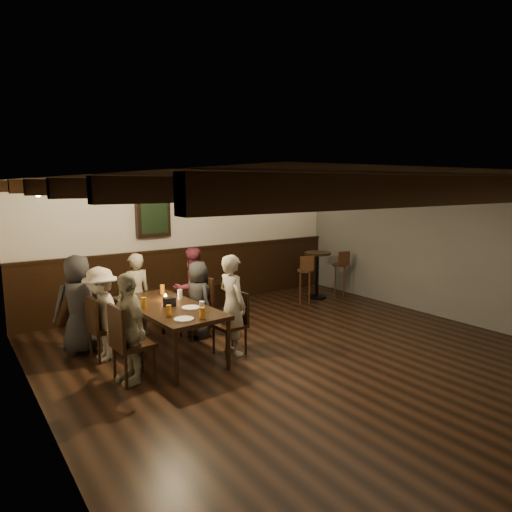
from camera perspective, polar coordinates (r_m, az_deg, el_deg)
room at (r=7.65m, az=-5.64°, el=-0.59°), size 7.00×7.00×7.00m
dining_table at (r=6.34m, az=-10.94°, el=-6.62°), size 0.97×1.95×0.71m
chair_left_near at (r=6.57m, az=-18.33°, el=-9.88°), size 0.42×0.42×0.87m
chair_left_far at (r=5.77m, az=-15.20°, el=-12.15°), size 0.46×0.46×0.95m
chair_right_near at (r=7.15m, az=-7.38°, el=-7.82°), size 0.45×0.45×0.92m
chair_right_far at (r=6.44m, az=-3.18°, el=-9.85°), size 0.42×0.42×0.87m
person_bench_left at (r=6.81m, az=-21.27°, el=-5.63°), size 0.70×0.48×1.39m
person_bench_centre at (r=7.26m, az=-14.80°, el=-4.76°), size 0.50×0.34×1.31m
person_bench_right at (r=7.52m, az=-8.04°, el=-3.99°), size 0.68×0.54×1.33m
person_left_near at (r=6.46m, az=-18.76°, el=-6.85°), size 0.52×0.84×1.26m
person_left_far at (r=5.64m, az=-15.64°, el=-8.67°), size 0.37×0.80×1.33m
person_right_near at (r=7.08m, az=-7.22°, el=-5.38°), size 0.41×0.60×1.18m
person_right_far at (r=6.33m, az=-2.98°, el=-6.08°), size 0.37×0.53×1.40m
pint_a at (r=6.81m, az=-15.81°, el=-4.59°), size 0.07×0.07×0.14m
pint_b at (r=6.98m, az=-11.63°, el=-4.10°), size 0.07×0.07×0.14m
pint_c at (r=6.26m, az=-13.85°, el=-5.68°), size 0.07×0.07×0.14m
pint_d at (r=6.61m, az=-9.47°, el=-4.77°), size 0.07×0.07×0.14m
pint_e at (r=5.82m, az=-10.85°, el=-6.71°), size 0.07×0.07×0.14m
pint_f at (r=5.93m, az=-6.78°, el=-6.31°), size 0.07×0.07×0.14m
pint_g at (r=5.65m, az=-6.74°, el=-7.08°), size 0.07×0.07×0.14m
plate_near at (r=5.66m, az=-9.01°, el=-7.78°), size 0.24×0.24×0.01m
plate_far at (r=6.15m, az=-8.16°, el=-6.39°), size 0.24×0.24×0.01m
condiment_caddy at (r=6.26m, az=-10.76°, el=-5.68°), size 0.15×0.10×0.12m
candle at (r=6.63m, az=-11.25°, el=-5.19°), size 0.05×0.05×0.05m
high_top_table at (r=9.47m, az=7.66°, el=-1.50°), size 0.54×0.54×0.96m
bar_stool_left at (r=9.05m, az=6.15°, el=-3.70°), size 0.35×0.35×0.97m
bar_stool_right at (r=9.75m, az=10.41°, el=-2.86°), size 0.32×0.33×0.97m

